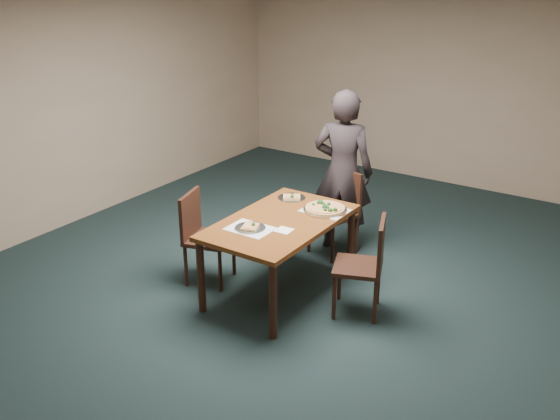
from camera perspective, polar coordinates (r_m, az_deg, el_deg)
The scene contains 13 objects.
ground at distance 6.07m, azimuth -0.70°, elevation -7.52°, with size 8.00×8.00×0.00m, color black.
room_shell at distance 5.43m, azimuth -0.78°, elevation 8.65°, with size 8.00×8.00×8.00m.
dining_table at distance 5.79m, azimuth 0.00°, elevation -1.76°, with size 0.90×1.50×0.75m.
chair_far at distance 6.71m, azimuth 5.39°, elevation 0.27°, with size 0.52×0.52×0.91m.
chair_left at distance 6.13m, azimuth -7.18°, elevation -2.01°, with size 0.52×0.52×0.91m.
chair_right at distance 5.57m, azimuth 7.97°, elevation -4.65°, with size 0.54×0.54×0.91m.
diner at distance 6.69m, azimuth 5.78°, elevation 3.52°, with size 0.64×0.42×1.77m, color black.
placemat_main at distance 5.99m, azimuth 4.14°, elevation -0.03°, with size 0.42×0.32×0.00m, color white.
placemat_near at distance 5.58m, azimuth -2.75°, elevation -1.71°, with size 0.40×0.30×0.00m, color white.
pizza_pan at distance 5.98m, azimuth 4.15°, elevation 0.16°, with size 0.42×0.42×0.07m.
slice_plate_near at distance 5.57m, azimuth -2.74°, elevation -1.59°, with size 0.28×0.28×0.06m.
slice_plate_far at distance 6.27m, azimuth 1.07°, elevation 1.18°, with size 0.28×0.28×0.06m.
napkin at distance 5.53m, azimuth 0.37°, elevation -1.88°, with size 0.14×0.14×0.01m, color white.
Camera 1 is at (2.99, -4.35, 3.01)m, focal length 40.00 mm.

